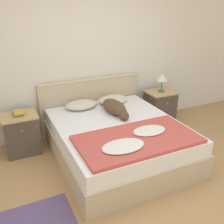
% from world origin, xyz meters
% --- Properties ---
extents(ground_plane, '(16.00, 16.00, 0.00)m').
position_xyz_m(ground_plane, '(0.00, 0.00, 0.00)').
color(ground_plane, tan).
extents(wall_back, '(9.00, 0.06, 2.55)m').
position_xyz_m(wall_back, '(0.00, 2.13, 1.27)').
color(wall_back, silver).
rests_on(wall_back, ground_plane).
extents(bed, '(1.70, 1.97, 0.53)m').
position_xyz_m(bed, '(0.03, 1.05, 0.26)').
color(bed, '#C6B28E').
rests_on(bed, ground_plane).
extents(headboard, '(1.78, 0.06, 0.93)m').
position_xyz_m(headboard, '(0.03, 2.06, 0.49)').
color(headboard, '#C6B28E').
rests_on(headboard, ground_plane).
extents(nightstand_left, '(0.50, 0.43, 0.61)m').
position_xyz_m(nightstand_left, '(-1.20, 1.78, 0.30)').
color(nightstand_left, '#4C4238').
rests_on(nightstand_left, ground_plane).
extents(nightstand_right, '(0.50, 0.43, 0.61)m').
position_xyz_m(nightstand_right, '(1.25, 1.78, 0.30)').
color(nightstand_right, '#4C4238').
rests_on(nightstand_right, ground_plane).
extents(pillow_left, '(0.51, 0.36, 0.12)m').
position_xyz_m(pillow_left, '(-0.25, 1.80, 0.59)').
color(pillow_left, beige).
rests_on(pillow_left, bed).
extents(pillow_right, '(0.51, 0.36, 0.12)m').
position_xyz_m(pillow_right, '(0.30, 1.80, 0.59)').
color(pillow_right, beige).
rests_on(pillow_right, bed).
extents(quilt, '(1.48, 0.81, 0.08)m').
position_xyz_m(quilt, '(0.02, 0.51, 0.56)').
color(quilt, '#BC4C42').
rests_on(quilt, bed).
extents(dog, '(0.28, 0.80, 0.18)m').
position_xyz_m(dog, '(0.16, 1.42, 0.62)').
color(dog, brown).
rests_on(dog, bed).
extents(book_stack, '(0.16, 0.21, 0.05)m').
position_xyz_m(book_stack, '(-1.20, 1.79, 0.63)').
color(book_stack, '#337547').
rests_on(book_stack, nightstand_left).
extents(table_lamp, '(0.19, 0.19, 0.33)m').
position_xyz_m(table_lamp, '(1.25, 1.77, 0.85)').
color(table_lamp, '#336B4C').
rests_on(table_lamp, nightstand_right).
extents(rug, '(0.95, 0.58, 0.00)m').
position_xyz_m(rug, '(-1.38, 0.32, 0.00)').
color(rug, '#604C75').
rests_on(rug, ground_plane).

